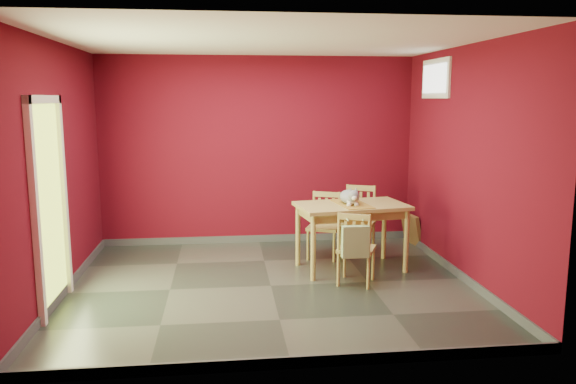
{
  "coord_description": "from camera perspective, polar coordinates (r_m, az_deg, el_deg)",
  "views": [
    {
      "loc": [
        -0.51,
        -6.08,
        2.1
      ],
      "look_at": [
        0.25,
        0.45,
        1.0
      ],
      "focal_mm": 35.0,
      "sensor_mm": 36.0,
      "label": 1
    }
  ],
  "objects": [
    {
      "name": "table_runner",
      "position": [
        6.81,
        6.69,
        -1.86
      ],
      "size": [
        0.44,
        0.75,
        0.36
      ],
      "color": "olive",
      "rests_on": "dining_table"
    },
    {
      "name": "chair_far_left",
      "position": [
        7.49,
        3.72,
        -3.32
      ],
      "size": [
        0.53,
        0.53,
        0.87
      ],
      "color": "#A6944D",
      "rests_on": "ground"
    },
    {
      "name": "ground",
      "position": [
        6.45,
        -1.77,
        -9.5
      ],
      "size": [
        4.5,
        4.5,
        0.0
      ],
      "primitive_type": "plane",
      "color": "#2D342D",
      "rests_on": "ground"
    },
    {
      "name": "chair_far_right",
      "position": [
        7.67,
        7.19,
        -2.81
      ],
      "size": [
        0.57,
        0.57,
        0.93
      ],
      "color": "#A6944D",
      "rests_on": "ground"
    },
    {
      "name": "outlet_plate",
      "position": [
        8.53,
        7.84,
        -2.77
      ],
      "size": [
        0.08,
        0.02,
        0.12
      ],
      "primitive_type": "cube",
      "color": "silver",
      "rests_on": "room_shell"
    },
    {
      "name": "window",
      "position": [
        7.6,
        14.75,
        11.08
      ],
      "size": [
        0.05,
        0.9,
        0.5
      ],
      "color": "white",
      "rests_on": "room_shell"
    },
    {
      "name": "chair_near",
      "position": [
        6.43,
        6.9,
        -5.6
      ],
      "size": [
        0.52,
        0.52,
        0.85
      ],
      "color": "#A6944D",
      "rests_on": "ground"
    },
    {
      "name": "room_shell",
      "position": [
        6.44,
        -1.77,
        -9.08
      ],
      "size": [
        4.5,
        4.5,
        4.5
      ],
      "color": "#530815",
      "rests_on": "ground"
    },
    {
      "name": "cat",
      "position": [
        6.91,
        6.26,
        -0.23
      ],
      "size": [
        0.35,
        0.52,
        0.24
      ],
      "primitive_type": null,
      "rotation": [
        0.0,
        0.0,
        0.24
      ],
      "color": "slate",
      "rests_on": "table_runner"
    },
    {
      "name": "picture_frame",
      "position": [
        8.34,
        12.44,
        -3.72
      ],
      "size": [
        0.22,
        0.47,
        0.45
      ],
      "color": "brown",
      "rests_on": "ground"
    },
    {
      "name": "dining_table",
      "position": [
        6.93,
        6.46,
        -2.06
      ],
      "size": [
        1.41,
        0.95,
        0.82
      ],
      "color": "#A6944D",
      "rests_on": "ground"
    },
    {
      "name": "doorway",
      "position": [
        6.01,
        -23.14,
        -0.61
      ],
      "size": [
        0.06,
        1.01,
        2.13
      ],
      "color": "#B7D838",
      "rests_on": "ground"
    },
    {
      "name": "tote_bag",
      "position": [
        6.2,
        6.87,
        -5.02
      ],
      "size": [
        0.3,
        0.18,
        0.42
      ],
      "color": "#87A66A",
      "rests_on": "chair_near"
    }
  ]
}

